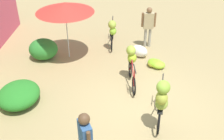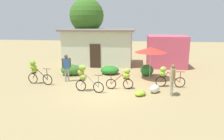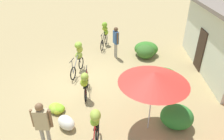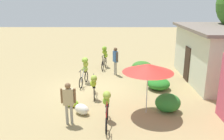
{
  "view_description": "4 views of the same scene",
  "coord_description": "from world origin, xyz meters",
  "px_view_note": "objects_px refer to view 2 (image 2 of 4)",
  "views": [
    {
      "loc": [
        -6.37,
        0.78,
        5.21
      ],
      "look_at": [
        0.17,
        0.95,
        1.09
      ],
      "focal_mm": 43.58,
      "sensor_mm": 36.0,
      "label": 1
    },
    {
      "loc": [
        1.96,
        -10.88,
        3.8
      ],
      "look_at": [
        0.5,
        0.86,
        0.99
      ],
      "focal_mm": 32.75,
      "sensor_mm": 36.0,
      "label": 2
    },
    {
      "loc": [
        7.85,
        1.73,
        5.04
      ],
      "look_at": [
        0.28,
        1.35,
        0.75
      ],
      "focal_mm": 32.34,
      "sensor_mm": 36.0,
      "label": 3
    },
    {
      "loc": [
        12.11,
        1.3,
        4.64
      ],
      "look_at": [
        0.15,
        1.22,
        1.1
      ],
      "focal_mm": 38.31,
      "sensor_mm": 36.0,
      "label": 4
    }
  ],
  "objects_px": {
    "bicycle_by_shop": "(166,75)",
    "person_bystander": "(173,77)",
    "market_umbrella": "(151,50)",
    "building_low": "(99,47)",
    "bicycle_near_pile": "(84,76)",
    "shop_pink": "(166,51)",
    "produce_sack": "(155,89)",
    "banana_pile_on_ground": "(140,93)",
    "tree_behind_building": "(87,16)",
    "person_vendor": "(66,65)",
    "bicycle_center_loaded": "(124,77)",
    "bicycle_leftmost": "(35,70)"
  },
  "relations": [
    {
      "from": "bicycle_by_shop",
      "to": "person_bystander",
      "type": "distance_m",
      "value": 1.48
    },
    {
      "from": "market_umbrella",
      "to": "person_bystander",
      "type": "relative_size",
      "value": 1.29
    },
    {
      "from": "building_low",
      "to": "market_umbrella",
      "type": "height_order",
      "value": "building_low"
    },
    {
      "from": "bicycle_by_shop",
      "to": "bicycle_near_pile",
      "type": "bearing_deg",
      "value": -163.33
    },
    {
      "from": "shop_pink",
      "to": "produce_sack",
      "type": "bearing_deg",
      "value": -101.71
    },
    {
      "from": "banana_pile_on_ground",
      "to": "produce_sack",
      "type": "xyz_separation_m",
      "value": [
        0.78,
        0.54,
        0.09
      ]
    },
    {
      "from": "tree_behind_building",
      "to": "person_vendor",
      "type": "relative_size",
      "value": 3.4
    },
    {
      "from": "bicycle_by_shop",
      "to": "bicycle_center_loaded",
      "type": "bearing_deg",
      "value": -163.98
    },
    {
      "from": "bicycle_leftmost",
      "to": "tree_behind_building",
      "type": "bearing_deg",
      "value": 82.18
    },
    {
      "from": "market_umbrella",
      "to": "person_bystander",
      "type": "xyz_separation_m",
      "value": [
        0.96,
        -3.09,
        -0.96
      ]
    },
    {
      "from": "building_low",
      "to": "tree_behind_building",
      "type": "bearing_deg",
      "value": 127.05
    },
    {
      "from": "market_umbrella",
      "to": "bicycle_by_shop",
      "type": "xyz_separation_m",
      "value": [
        0.83,
        -1.65,
        -1.26
      ]
    },
    {
      "from": "banana_pile_on_ground",
      "to": "person_bystander",
      "type": "distance_m",
      "value": 1.86
    },
    {
      "from": "produce_sack",
      "to": "person_vendor",
      "type": "xyz_separation_m",
      "value": [
        -5.47,
        1.45,
        0.88
      ]
    },
    {
      "from": "bicycle_center_loaded",
      "to": "produce_sack",
      "type": "xyz_separation_m",
      "value": [
        1.71,
        -0.38,
        -0.5
      ]
    },
    {
      "from": "market_umbrella",
      "to": "bicycle_near_pile",
      "type": "distance_m",
      "value": 4.93
    },
    {
      "from": "market_umbrella",
      "to": "bicycle_by_shop",
      "type": "relative_size",
      "value": 1.26
    },
    {
      "from": "tree_behind_building",
      "to": "bicycle_center_loaded",
      "type": "height_order",
      "value": "tree_behind_building"
    },
    {
      "from": "produce_sack",
      "to": "person_vendor",
      "type": "relative_size",
      "value": 0.39
    },
    {
      "from": "building_low",
      "to": "shop_pink",
      "type": "xyz_separation_m",
      "value": [
        5.94,
        -0.24,
        -0.28
      ]
    },
    {
      "from": "tree_behind_building",
      "to": "produce_sack",
      "type": "bearing_deg",
      "value": -57.26
    },
    {
      "from": "building_low",
      "to": "market_umbrella",
      "type": "xyz_separation_m",
      "value": [
        4.35,
        -4.59,
        0.4
      ]
    },
    {
      "from": "person_bystander",
      "to": "bicycle_leftmost",
      "type": "bearing_deg",
      "value": 172.4
    },
    {
      "from": "shop_pink",
      "to": "bicycle_center_loaded",
      "type": "bearing_deg",
      "value": -115.38
    },
    {
      "from": "bicycle_leftmost",
      "to": "person_vendor",
      "type": "xyz_separation_m",
      "value": [
        1.73,
        0.75,
        0.22
      ]
    },
    {
      "from": "market_umbrella",
      "to": "bicycle_leftmost",
      "type": "bearing_deg",
      "value": -164.08
    },
    {
      "from": "shop_pink",
      "to": "bicycle_leftmost",
      "type": "distance_m",
      "value": 10.76
    },
    {
      "from": "bicycle_by_shop",
      "to": "banana_pile_on_ground",
      "type": "xyz_separation_m",
      "value": [
        -1.49,
        -1.61,
        -0.6
      ]
    },
    {
      "from": "shop_pink",
      "to": "person_bystander",
      "type": "distance_m",
      "value": 7.47
    },
    {
      "from": "bicycle_center_loaded",
      "to": "person_bystander",
      "type": "relative_size",
      "value": 0.94
    },
    {
      "from": "bicycle_leftmost",
      "to": "market_umbrella",
      "type": "bearing_deg",
      "value": 15.92
    },
    {
      "from": "produce_sack",
      "to": "market_umbrella",
      "type": "bearing_deg",
      "value": 92.64
    },
    {
      "from": "bicycle_leftmost",
      "to": "person_bystander",
      "type": "relative_size",
      "value": 1.01
    },
    {
      "from": "market_umbrella",
      "to": "banana_pile_on_ground",
      "type": "height_order",
      "value": "market_umbrella"
    },
    {
      "from": "person_bystander",
      "to": "tree_behind_building",
      "type": "bearing_deg",
      "value": 125.18
    },
    {
      "from": "bicycle_center_loaded",
      "to": "bicycle_leftmost",
      "type": "bearing_deg",
      "value": 176.58
    },
    {
      "from": "shop_pink",
      "to": "bicycle_center_loaded",
      "type": "relative_size",
      "value": 2.02
    },
    {
      "from": "market_umbrella",
      "to": "banana_pile_on_ground",
      "type": "distance_m",
      "value": 3.81
    },
    {
      "from": "bicycle_center_loaded",
      "to": "market_umbrella",
      "type": "bearing_deg",
      "value": 55.99
    },
    {
      "from": "bicycle_leftmost",
      "to": "bicycle_near_pile",
      "type": "xyz_separation_m",
      "value": [
        3.33,
        -1.0,
        0.02
      ]
    },
    {
      "from": "person_vendor",
      "to": "bicycle_near_pile",
      "type": "bearing_deg",
      "value": -47.51
    },
    {
      "from": "shop_pink",
      "to": "market_umbrella",
      "type": "distance_m",
      "value": 4.68
    },
    {
      "from": "shop_pink",
      "to": "market_umbrella",
      "type": "bearing_deg",
      "value": -110.11
    },
    {
      "from": "shop_pink",
      "to": "bicycle_by_shop",
      "type": "bearing_deg",
      "value": -97.26
    },
    {
      "from": "market_umbrella",
      "to": "person_vendor",
      "type": "relative_size",
      "value": 1.22
    },
    {
      "from": "building_low",
      "to": "shop_pink",
      "type": "distance_m",
      "value": 5.95
    },
    {
      "from": "bicycle_near_pile",
      "to": "bicycle_by_shop",
      "type": "distance_m",
      "value": 4.77
    },
    {
      "from": "banana_pile_on_ground",
      "to": "bicycle_near_pile",
      "type": "bearing_deg",
      "value": 175.57
    },
    {
      "from": "shop_pink",
      "to": "bicycle_leftmost",
      "type": "xyz_separation_m",
      "value": [
        -8.67,
        -6.37,
        -0.44
      ]
    },
    {
      "from": "tree_behind_building",
      "to": "bicycle_center_loaded",
      "type": "xyz_separation_m",
      "value": [
        4.31,
        -8.98,
        -3.63
      ]
    }
  ]
}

